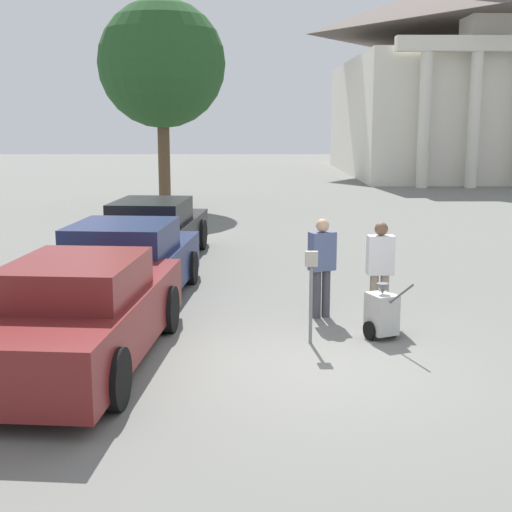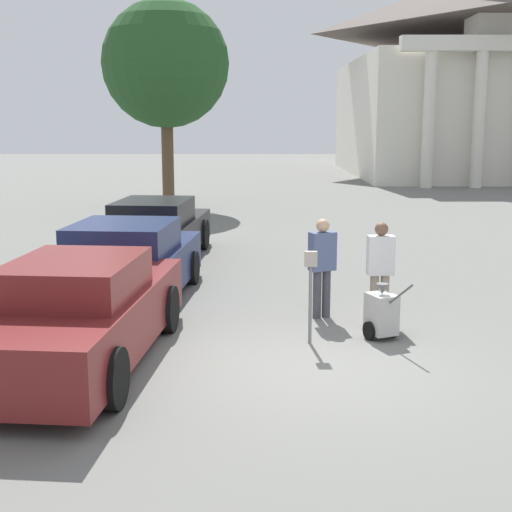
{
  "view_description": "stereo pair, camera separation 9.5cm",
  "coord_description": "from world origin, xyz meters",
  "px_view_note": "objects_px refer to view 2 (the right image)",
  "views": [
    {
      "loc": [
        -0.74,
        -9.03,
        3.22
      ],
      "look_at": [
        -0.65,
        2.06,
        1.1
      ],
      "focal_mm": 50.0,
      "sensor_mm": 36.0,
      "label": 1
    },
    {
      "loc": [
        -0.65,
        -9.03,
        3.22
      ],
      "look_at": [
        -0.65,
        2.06,
        1.1
      ],
      "focal_mm": 50.0,
      "sensor_mm": 36.0,
      "label": 2
    }
  ],
  "objects_px": {
    "person_worker": "(322,262)",
    "church": "(454,76)",
    "parking_meter": "(311,280)",
    "parked_car_maroon": "(81,314)",
    "parked_car_navy": "(126,265)",
    "parked_car_black": "(155,232)",
    "equipment_cart": "(382,314)",
    "person_supervisor": "(380,266)"
  },
  "relations": [
    {
      "from": "parked_car_maroon",
      "to": "person_worker",
      "type": "height_order",
      "value": "person_worker"
    },
    {
      "from": "person_worker",
      "to": "parked_car_black",
      "type": "bearing_deg",
      "value": -77.18
    },
    {
      "from": "parked_car_navy",
      "to": "parked_car_black",
      "type": "xyz_separation_m",
      "value": [
        -0.0,
        3.7,
        0.01
      ]
    },
    {
      "from": "person_supervisor",
      "to": "church",
      "type": "relative_size",
      "value": 0.08
    },
    {
      "from": "parked_car_navy",
      "to": "parked_car_black",
      "type": "height_order",
      "value": "parked_car_navy"
    },
    {
      "from": "parked_car_maroon",
      "to": "parking_meter",
      "type": "xyz_separation_m",
      "value": [
        3.11,
        0.88,
        0.27
      ]
    },
    {
      "from": "person_supervisor",
      "to": "equipment_cart",
      "type": "relative_size",
      "value": 1.64
    },
    {
      "from": "parked_car_maroon",
      "to": "equipment_cart",
      "type": "bearing_deg",
      "value": 19.86
    },
    {
      "from": "person_supervisor",
      "to": "parked_car_black",
      "type": "bearing_deg",
      "value": -53.25
    },
    {
      "from": "parked_car_navy",
      "to": "person_supervisor",
      "type": "height_order",
      "value": "person_supervisor"
    },
    {
      "from": "parked_car_maroon",
      "to": "equipment_cart",
      "type": "height_order",
      "value": "parked_car_maroon"
    },
    {
      "from": "parked_car_navy",
      "to": "person_supervisor",
      "type": "xyz_separation_m",
      "value": [
        4.31,
        -1.38,
        0.25
      ]
    },
    {
      "from": "parked_car_navy",
      "to": "church",
      "type": "height_order",
      "value": "church"
    },
    {
      "from": "person_worker",
      "to": "person_supervisor",
      "type": "bearing_deg",
      "value": 138.93
    },
    {
      "from": "parked_car_black",
      "to": "church",
      "type": "xyz_separation_m",
      "value": [
        14.11,
        27.27,
        5.08
      ]
    },
    {
      "from": "parking_meter",
      "to": "person_worker",
      "type": "height_order",
      "value": "person_worker"
    },
    {
      "from": "parking_meter",
      "to": "church",
      "type": "xyz_separation_m",
      "value": [
        10.99,
        33.45,
        4.8
      ]
    },
    {
      "from": "person_worker",
      "to": "equipment_cart",
      "type": "bearing_deg",
      "value": 101.38
    },
    {
      "from": "parked_car_black",
      "to": "church",
      "type": "relative_size",
      "value": 0.24
    },
    {
      "from": "person_supervisor",
      "to": "equipment_cart",
      "type": "bearing_deg",
      "value": 79.11
    },
    {
      "from": "person_worker",
      "to": "church",
      "type": "height_order",
      "value": "church"
    },
    {
      "from": "parked_car_navy",
      "to": "parked_car_black",
      "type": "bearing_deg",
      "value": 95.08
    },
    {
      "from": "church",
      "to": "parked_car_maroon",
      "type": "bearing_deg",
      "value": -112.34
    },
    {
      "from": "parking_meter",
      "to": "equipment_cart",
      "type": "bearing_deg",
      "value": 11.85
    },
    {
      "from": "equipment_cart",
      "to": "church",
      "type": "relative_size",
      "value": 0.05
    },
    {
      "from": "parked_car_black",
      "to": "parking_meter",
      "type": "xyz_separation_m",
      "value": [
        3.11,
        -6.18,
        0.28
      ]
    },
    {
      "from": "parked_car_black",
      "to": "person_worker",
      "type": "xyz_separation_m",
      "value": [
        3.41,
        -4.79,
        0.26
      ]
    },
    {
      "from": "parked_car_maroon",
      "to": "church",
      "type": "height_order",
      "value": "church"
    },
    {
      "from": "person_supervisor",
      "to": "equipment_cart",
      "type": "height_order",
      "value": "person_supervisor"
    },
    {
      "from": "parked_car_maroon",
      "to": "parking_meter",
      "type": "height_order",
      "value": "parked_car_maroon"
    },
    {
      "from": "parked_car_black",
      "to": "equipment_cart",
      "type": "height_order",
      "value": "parked_car_black"
    },
    {
      "from": "church",
      "to": "person_supervisor",
      "type": "bearing_deg",
      "value": -106.85
    },
    {
      "from": "person_worker",
      "to": "person_supervisor",
      "type": "height_order",
      "value": "person_worker"
    },
    {
      "from": "person_supervisor",
      "to": "equipment_cart",
      "type": "xyz_separation_m",
      "value": [
        -0.11,
        -0.87,
        -0.54
      ]
    },
    {
      "from": "equipment_cart",
      "to": "parked_car_navy",
      "type": "bearing_deg",
      "value": 129.6
    },
    {
      "from": "parked_car_maroon",
      "to": "parking_meter",
      "type": "distance_m",
      "value": 3.25
    },
    {
      "from": "person_worker",
      "to": "church",
      "type": "bearing_deg",
      "value": -131.09
    },
    {
      "from": "parked_car_maroon",
      "to": "parked_car_navy",
      "type": "relative_size",
      "value": 1.04
    },
    {
      "from": "parking_meter",
      "to": "person_worker",
      "type": "bearing_deg",
      "value": 78.05
    },
    {
      "from": "parked_car_black",
      "to": "parking_meter",
      "type": "relative_size",
      "value": 3.82
    },
    {
      "from": "parked_car_navy",
      "to": "church",
      "type": "distance_m",
      "value": 34.41
    },
    {
      "from": "parked_car_maroon",
      "to": "parked_car_navy",
      "type": "xyz_separation_m",
      "value": [
        -0.0,
        3.36,
        -0.02
      ]
    }
  ]
}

